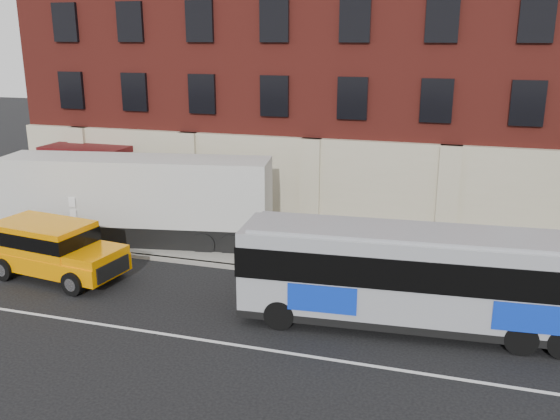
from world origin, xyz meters
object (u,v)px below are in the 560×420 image
(sign_pole, at_px, (75,216))
(city_bus, at_px, (428,276))
(shipping_container, at_px, (138,202))
(yellow_suv, at_px, (51,246))

(sign_pole, height_order, city_bus, city_bus)
(sign_pole, bearing_deg, shipping_container, 35.02)
(sign_pole, relative_size, city_bus, 0.22)
(city_bus, height_order, yellow_suv, city_bus)
(city_bus, height_order, shipping_container, shipping_container)
(yellow_suv, bearing_deg, shipping_container, 74.58)
(sign_pole, height_order, shipping_container, shipping_container)
(city_bus, relative_size, yellow_suv, 2.08)
(shipping_container, bearing_deg, sign_pole, -144.98)
(city_bus, bearing_deg, yellow_suv, 179.11)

